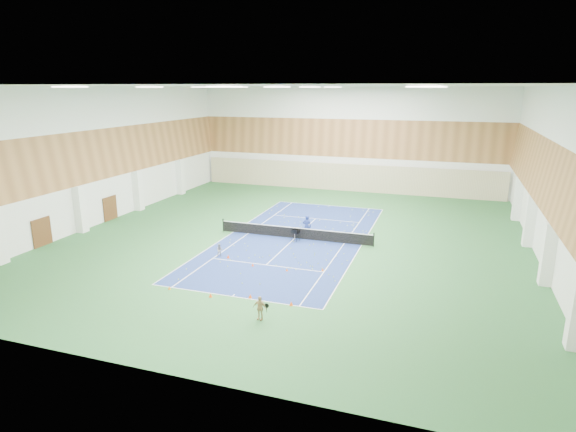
% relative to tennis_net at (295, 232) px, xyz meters
% --- Properties ---
extents(ground, '(40.00, 40.00, 0.00)m').
position_rel_tennis_net_xyz_m(ground, '(0.00, 0.00, -0.55)').
color(ground, '#285E2F').
rests_on(ground, ground).
extents(room_shell, '(36.00, 40.00, 12.00)m').
position_rel_tennis_net_xyz_m(room_shell, '(0.00, 0.00, 5.45)').
color(room_shell, white).
rests_on(room_shell, ground).
extents(wood_cladding, '(36.00, 40.00, 8.00)m').
position_rel_tennis_net_xyz_m(wood_cladding, '(0.00, 0.00, 7.45)').
color(wood_cladding, '#A16A3B').
rests_on(wood_cladding, room_shell).
extents(ceiling_light_grid, '(21.40, 25.40, 0.06)m').
position_rel_tennis_net_xyz_m(ceiling_light_grid, '(0.00, 0.00, 11.37)').
color(ceiling_light_grid, white).
rests_on(ceiling_light_grid, room_shell).
extents(court_surface, '(10.97, 23.77, 0.01)m').
position_rel_tennis_net_xyz_m(court_surface, '(0.00, 0.00, -0.55)').
color(court_surface, navy).
rests_on(court_surface, ground).
extents(tennis_balls_scatter, '(10.57, 22.77, 0.07)m').
position_rel_tennis_net_xyz_m(tennis_balls_scatter, '(0.00, 0.00, -0.50)').
color(tennis_balls_scatter, '#C0E326').
rests_on(tennis_balls_scatter, ground).
extents(tennis_net, '(12.80, 0.10, 1.10)m').
position_rel_tennis_net_xyz_m(tennis_net, '(0.00, 0.00, 0.00)').
color(tennis_net, black).
rests_on(tennis_net, ground).
extents(back_curtain, '(35.40, 0.16, 3.20)m').
position_rel_tennis_net_xyz_m(back_curtain, '(0.00, 19.75, 1.05)').
color(back_curtain, '#C6B793').
rests_on(back_curtain, ground).
extents(door_left_a, '(0.08, 1.80, 2.20)m').
position_rel_tennis_net_xyz_m(door_left_a, '(-17.92, -8.00, 0.55)').
color(door_left_a, '#593319').
rests_on(door_left_a, ground).
extents(door_left_b, '(0.08, 1.80, 2.20)m').
position_rel_tennis_net_xyz_m(door_left_b, '(-17.92, 0.00, 0.55)').
color(door_left_b, '#593319').
rests_on(door_left_b, ground).
extents(coach, '(0.73, 0.52, 1.89)m').
position_rel_tennis_net_xyz_m(coach, '(0.86, 0.60, 0.39)').
color(coach, navy).
rests_on(coach, ground).
extents(child_court, '(0.59, 0.54, 0.97)m').
position_rel_tennis_net_xyz_m(child_court, '(-3.80, -5.87, -0.06)').
color(child_court, gray).
rests_on(child_court, ground).
extents(child_apron, '(0.80, 0.40, 1.32)m').
position_rel_tennis_net_xyz_m(child_apron, '(2.60, -14.03, 0.11)').
color(child_apron, tan).
rests_on(child_apron, ground).
extents(ball_cart, '(0.69, 0.69, 1.00)m').
position_rel_tennis_net_xyz_m(ball_cart, '(0.28, -0.65, -0.05)').
color(ball_cart, black).
rests_on(ball_cart, ground).
extents(cone_svc_a, '(0.23, 0.23, 0.25)m').
position_rel_tennis_net_xyz_m(cone_svc_a, '(-3.10, -5.96, -0.43)').
color(cone_svc_a, '#EF3F0C').
rests_on(cone_svc_a, ground).
extents(cone_svc_b, '(0.19, 0.19, 0.20)m').
position_rel_tennis_net_xyz_m(cone_svc_b, '(-0.81, -6.89, -0.45)').
color(cone_svc_b, '#FF470D').
rests_on(cone_svc_b, ground).
extents(cone_svc_c, '(0.18, 0.18, 0.19)m').
position_rel_tennis_net_xyz_m(cone_svc_c, '(1.71, -6.99, -0.45)').
color(cone_svc_c, '#FF5A0D').
rests_on(cone_svc_c, ground).
extents(cone_svc_d, '(0.18, 0.18, 0.20)m').
position_rel_tennis_net_xyz_m(cone_svc_d, '(4.00, -6.25, -0.45)').
color(cone_svc_d, orange).
rests_on(cone_svc_d, ground).
extents(cone_base_a, '(0.18, 0.18, 0.20)m').
position_rel_tennis_net_xyz_m(cone_base_a, '(-4.10, -12.14, -0.45)').
color(cone_base_a, orange).
rests_on(cone_base_a, ground).
extents(cone_base_b, '(0.22, 0.22, 0.24)m').
position_rel_tennis_net_xyz_m(cone_base_b, '(-1.19, -12.34, -0.43)').
color(cone_base_b, '#FA500D').
rests_on(cone_base_b, ground).
extents(cone_base_c, '(0.23, 0.23, 0.25)m').
position_rel_tennis_net_xyz_m(cone_base_c, '(1.07, -11.73, -0.43)').
color(cone_base_c, '#F84E0D').
rests_on(cone_base_c, ground).
extents(cone_base_d, '(0.22, 0.22, 0.25)m').
position_rel_tennis_net_xyz_m(cone_base_d, '(3.64, -11.90, -0.43)').
color(cone_base_d, '#FF560D').
rests_on(cone_base_d, ground).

